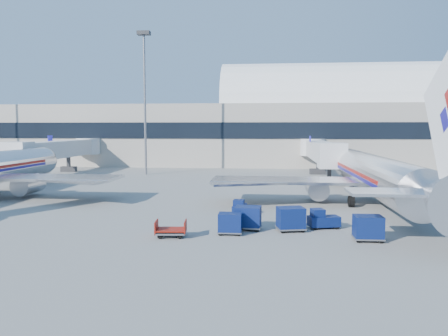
# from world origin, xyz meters

# --- Properties ---
(ground) EXTENTS (260.00, 260.00, 0.00)m
(ground) POSITION_xyz_m (0.00, 0.00, 0.00)
(ground) COLOR gray
(ground) RESTS_ON ground
(terminal) EXTENTS (170.00, 28.15, 21.00)m
(terminal) POSITION_xyz_m (-13.60, 55.96, 7.52)
(terminal) COLOR #B2AA9E
(terminal) RESTS_ON ground
(airliner_main) EXTENTS (32.00, 37.26, 12.07)m
(airliner_main) POSITION_xyz_m (10.00, 4.51, 2.93)
(airliner_main) COLOR silver
(airliner_main) RESTS_ON ground
(jetbridge_near) EXTENTS (4.40, 27.50, 6.25)m
(jetbridge_near) POSITION_xyz_m (7.60, 30.81, 3.93)
(jetbridge_near) COLOR silver
(jetbridge_near) RESTS_ON ground
(jetbridge_mid) EXTENTS (4.40, 27.50, 6.25)m
(jetbridge_mid) POSITION_xyz_m (-34.40, 30.81, 3.93)
(jetbridge_mid) COLOR silver
(jetbridge_mid) RESTS_ON ground
(mast_west) EXTENTS (2.00, 1.20, 22.60)m
(mast_west) POSITION_xyz_m (-20.00, 30.00, 14.79)
(mast_west) COLOR slate
(mast_west) RESTS_ON ground
(tug_lead) EXTENTS (2.49, 1.66, 1.49)m
(tug_lead) POSITION_xyz_m (3.58, -5.66, 0.68)
(tug_lead) COLOR #0A184D
(tug_lead) RESTS_ON ground
(tug_left) EXTENTS (1.24, 2.18, 1.36)m
(tug_left) POSITION_xyz_m (-2.96, -1.09, 0.62)
(tug_left) COLOR #0A184D
(tug_left) RESTS_ON ground
(cart_train_a) EXTENTS (2.27, 1.92, 1.75)m
(cart_train_a) POSITION_xyz_m (1.16, -6.77, 0.93)
(cart_train_a) COLOR #0A184D
(cart_train_a) RESTS_ON ground
(cart_train_b) EXTENTS (2.09, 1.67, 1.73)m
(cart_train_b) POSITION_xyz_m (-1.96, -6.62, 0.92)
(cart_train_b) COLOR #0A184D
(cart_train_b) RESTS_ON ground
(cart_train_c) EXTENTS (1.71, 1.31, 1.50)m
(cart_train_c) POSITION_xyz_m (-3.17, -8.15, 0.80)
(cart_train_c) COLOR #0A184D
(cart_train_c) RESTS_ON ground
(cart_solo_near) EXTENTS (1.96, 1.52, 1.70)m
(cart_solo_near) POSITION_xyz_m (6.14, -9.07, 0.91)
(cart_solo_near) COLOR #0A184D
(cart_solo_near) RESTS_ON ground
(cart_open_red) EXTENTS (2.23, 1.68, 0.56)m
(cart_open_red) POSITION_xyz_m (-7.14, -9.33, 0.40)
(cart_open_red) COLOR slate
(cart_open_red) RESTS_ON ground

